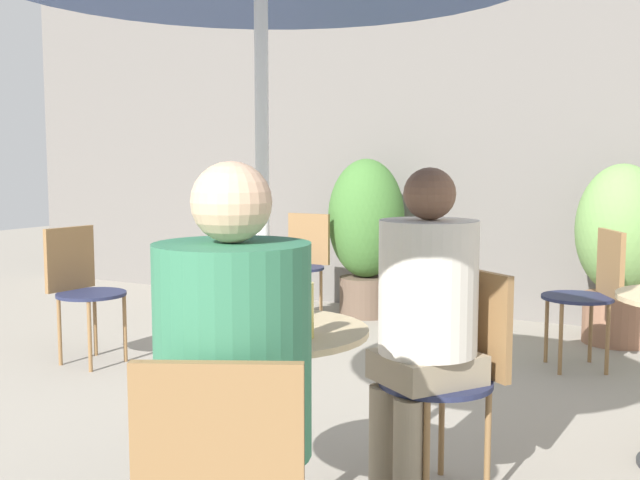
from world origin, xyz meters
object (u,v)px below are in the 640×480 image
Objects in this scene: beer_glass_2 at (303,310)px; beer_glass_1 at (206,300)px; seated_person_1 at (425,308)px; potted_plant_1 at (621,246)px; cafe_table_near at (264,388)px; potted_plant_0 at (366,229)px; bistro_chair_2 at (593,285)px; beer_glass_0 at (267,295)px; bistro_chair_4 at (303,257)px; bistro_chair_1 at (456,359)px; bistro_chair_5 at (81,281)px; seated_person_0 at (234,380)px.

beer_glass_1 is at bearing -172.10° from beer_glass_2.
seated_person_1 is at bearing 72.07° from beer_glass_2.
seated_person_1 is at bearing -97.63° from potted_plant_1.
cafe_table_near is 0.56× the size of potted_plant_0.
beer_glass_1 reaches higher than beer_glass_2.
seated_person_1 is 7.25× the size of beer_glass_2.
potted_plant_0 is at bearing 178.61° from potted_plant_1.
bistro_chair_2 is 5.51× the size of beer_glass_0.
seated_person_1 is 3.33m from potted_plant_0.
potted_plant_0 is (0.35, 0.43, 0.20)m from bistro_chair_4.
seated_person_1 reaches higher than beer_glass_1.
potted_plant_0 reaches higher than beer_glass_0.
bistro_chair_1 is 0.69× the size of seated_person_1.
beer_glass_2 reaches higher than bistro_chair_2.
seated_person_1 is at bearing -103.00° from bistro_chair_5.
beer_glass_2 is 0.13× the size of potted_plant_0.
beer_glass_1 is (-0.43, 0.48, 0.08)m from seated_person_0.
seated_person_0 is at bearing -34.46° from bistro_chair_2.
seated_person_0 is 8.18× the size of beer_glass_0.
potted_plant_1 is at bearing 147.03° from bistro_chair_2.
bistro_chair_5 is at bearing -163.94° from seated_person_1.
bistro_chair_5 is (-2.87, -1.29, 0.00)m from bistro_chair_2.
bistro_chair_4 is 0.67× the size of seated_person_0.
beer_glass_2 is at bearing 7.90° from beer_glass_1.
seated_person_0 is 0.98× the size of potted_plant_0.
bistro_chair_5 is at bearing 149.84° from beer_glass_0.
bistro_chair_4 is 4.97× the size of beer_glass_2.
beer_glass_2 is at bearing -104.70° from seated_person_0.
bistro_chair_2 and bistro_chair_5 have the same top height.
seated_person_0 is at bearing -63.41° from bistro_chair_1.
bistro_chair_4 is 5.51× the size of beer_glass_0.
seated_person_0 is at bearing -122.99° from bistro_chair_5.
cafe_table_near is at bearing 162.80° from beer_glass_2.
bistro_chair_2 is (0.68, 2.68, -0.00)m from cafe_table_near.
bistro_chair_5 is 5.51× the size of beer_glass_0.
seated_person_1 is 6.41× the size of beer_glass_1.
bistro_chair_1 is 0.67× the size of seated_person_0.
bistro_chair_5 is 2.53m from beer_glass_1.
seated_person_0 is at bearing -79.32° from beer_glass_2.
seated_person_1 is (-0.08, -0.12, 0.21)m from bistro_chair_1.
potted_plant_0 is at bearing 51.94° from bistro_chair_4.
seated_person_0 is at bearing -70.40° from potted_plant_0.
bistro_chair_5 is 2.34m from potted_plant_0.
beer_glass_0 is at bearing -103.07° from bistro_chair_1.
potted_plant_0 reaches higher than potted_plant_1.
bistro_chair_2 reaches higher than cafe_table_near.
bistro_chair_1 is at bearing 68.85° from beer_glass_2.
bistro_chair_2 is 0.66× the size of potted_plant_0.
beer_glass_1 is at bearing -147.00° from cafe_table_near.
beer_glass_1 is at bearing -94.94° from seated_person_1.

